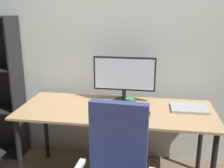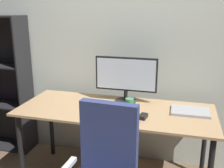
{
  "view_description": "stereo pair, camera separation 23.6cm",
  "coord_description": "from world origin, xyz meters",
  "px_view_note": "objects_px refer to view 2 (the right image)",
  "views": [
    {
      "loc": [
        0.31,
        -2.19,
        1.61
      ],
      "look_at": [
        -0.04,
        0.05,
        0.95
      ],
      "focal_mm": 42.61,
      "sensor_mm": 36.0,
      "label": 1
    },
    {
      "loc": [
        0.54,
        -2.14,
        1.61
      ],
      "look_at": [
        -0.04,
        0.05,
        0.95
      ],
      "focal_mm": 42.61,
      "sensor_mm": 36.0,
      "label": 2
    }
  ],
  "objects_px": {
    "keyboard": "(116,115)",
    "mouse": "(143,116)",
    "monitor": "(126,77)",
    "laptop": "(190,111)",
    "desk": "(115,117)",
    "coffee_mug": "(130,103)"
  },
  "relations": [
    {
      "from": "keyboard",
      "to": "mouse",
      "type": "relative_size",
      "value": 3.02
    },
    {
      "from": "monitor",
      "to": "laptop",
      "type": "relative_size",
      "value": 1.82
    },
    {
      "from": "laptop",
      "to": "mouse",
      "type": "bearing_deg",
      "value": -149.32
    },
    {
      "from": "desk",
      "to": "laptop",
      "type": "xyz_separation_m",
      "value": [
        0.64,
        0.09,
        0.09
      ]
    },
    {
      "from": "monitor",
      "to": "coffee_mug",
      "type": "height_order",
      "value": "monitor"
    },
    {
      "from": "mouse",
      "to": "laptop",
      "type": "relative_size",
      "value": 0.3
    },
    {
      "from": "coffee_mug",
      "to": "laptop",
      "type": "distance_m",
      "value": 0.53
    },
    {
      "from": "desk",
      "to": "keyboard",
      "type": "bearing_deg",
      "value": -74.73
    },
    {
      "from": "mouse",
      "to": "coffee_mug",
      "type": "bearing_deg",
      "value": 139.11
    },
    {
      "from": "monitor",
      "to": "coffee_mug",
      "type": "relative_size",
      "value": 6.33
    },
    {
      "from": "desk",
      "to": "monitor",
      "type": "xyz_separation_m",
      "value": [
        0.05,
        0.21,
        0.33
      ]
    },
    {
      "from": "keyboard",
      "to": "laptop",
      "type": "distance_m",
      "value": 0.65
    },
    {
      "from": "laptop",
      "to": "keyboard",
      "type": "bearing_deg",
      "value": -158.63
    },
    {
      "from": "mouse",
      "to": "monitor",
      "type": "bearing_deg",
      "value": 132.69
    },
    {
      "from": "mouse",
      "to": "coffee_mug",
      "type": "height_order",
      "value": "coffee_mug"
    },
    {
      "from": "monitor",
      "to": "laptop",
      "type": "bearing_deg",
      "value": -11.74
    },
    {
      "from": "desk",
      "to": "keyboard",
      "type": "distance_m",
      "value": 0.19
    },
    {
      "from": "monitor",
      "to": "mouse",
      "type": "distance_m",
      "value": 0.48
    },
    {
      "from": "monitor",
      "to": "coffee_mug",
      "type": "distance_m",
      "value": 0.27
    },
    {
      "from": "monitor",
      "to": "mouse",
      "type": "relative_size",
      "value": 6.07
    },
    {
      "from": "desk",
      "to": "coffee_mug",
      "type": "height_order",
      "value": "coffee_mug"
    },
    {
      "from": "mouse",
      "to": "laptop",
      "type": "bearing_deg",
      "value": 41.82
    }
  ]
}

